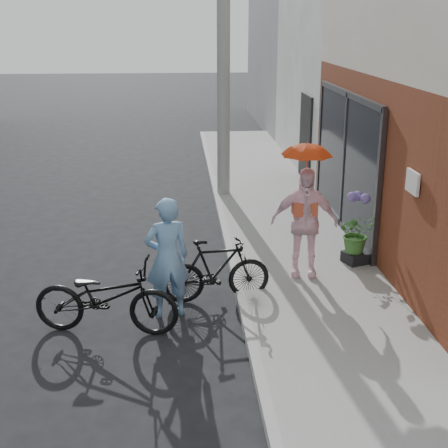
{
  "coord_description": "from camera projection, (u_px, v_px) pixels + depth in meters",
  "views": [
    {
      "loc": [
        0.09,
        -7.53,
        3.87
      ],
      "look_at": [
        0.72,
        0.81,
        1.1
      ],
      "focal_mm": 50.0,
      "sensor_mm": 36.0,
      "label": 1
    }
  ],
  "objects": [
    {
      "name": "plaster_building",
      "position": [
        448.0,
        33.0,
        16.27
      ],
      "size": [
        8.0,
        6.0,
        7.0
      ],
      "primitive_type": "cube",
      "color": "white",
      "rests_on": "ground"
    },
    {
      "name": "bike_left",
      "position": [
        106.0,
        297.0,
        7.93
      ],
      "size": [
        1.96,
        0.97,
        0.98
      ],
      "primitive_type": "imported",
      "rotation": [
        0.0,
        0.0,
        1.4
      ],
      "color": "black",
      "rests_on": "ground"
    },
    {
      "name": "sidewalk",
      "position": [
        301.0,
        259.0,
        10.36
      ],
      "size": [
        2.2,
        24.0,
        0.12
      ],
      "primitive_type": "cube",
      "color": "gray",
      "rests_on": "ground"
    },
    {
      "name": "parasol",
      "position": [
        307.0,
        146.0,
        8.97
      ],
      "size": [
        0.72,
        0.72,
        0.63
      ],
      "primitive_type": "imported",
      "color": "#EB521B",
      "rests_on": "kimono_woman"
    },
    {
      "name": "officer",
      "position": [
        167.0,
        258.0,
        8.29
      ],
      "size": [
        0.69,
        0.54,
        1.67
      ],
      "primitive_type": "imported",
      "rotation": [
        0.0,
        0.0,
        3.39
      ],
      "color": "#719ECA",
      "rests_on": "ground"
    },
    {
      "name": "bike_right",
      "position": [
        216.0,
        270.0,
        8.84
      ],
      "size": [
        1.59,
        0.62,
        0.93
      ],
      "primitive_type": "imported",
      "rotation": [
        0.0,
        0.0,
        1.69
      ],
      "color": "black",
      "rests_on": "ground"
    },
    {
      "name": "utility_pole",
      "position": [
        223.0,
        37.0,
        12.99
      ],
      "size": [
        0.28,
        0.28,
        7.0
      ],
      "primitive_type": "cylinder",
      "color": "#9E9E99",
      "rests_on": "ground"
    },
    {
      "name": "planter",
      "position": [
        355.0,
        257.0,
        10.02
      ],
      "size": [
        0.43,
        0.43,
        0.18
      ],
      "primitive_type": "cube",
      "rotation": [
        0.0,
        0.0,
        0.36
      ],
      "color": "black",
      "rests_on": "sidewalk"
    },
    {
      "name": "curb",
      "position": [
        232.0,
        261.0,
        10.28
      ],
      "size": [
        0.12,
        24.0,
        0.12
      ],
      "primitive_type": "cube",
      "color": "#9E9E99",
      "rests_on": "ground"
    },
    {
      "name": "east_building_far",
      "position": [
        369.0,
        28.0,
        22.89
      ],
      "size": [
        8.0,
        8.0,
        7.0
      ],
      "primitive_type": "cube",
      "color": "gray",
      "rests_on": "ground"
    },
    {
      "name": "potted_plant",
      "position": [
        357.0,
        233.0,
        9.89
      ],
      "size": [
        0.59,
        0.51,
        0.65
      ],
      "primitive_type": "imported",
      "color": "#39702D",
      "rests_on": "planter"
    },
    {
      "name": "kimono_woman",
      "position": [
        304.0,
        222.0,
        9.33
      ],
      "size": [
        1.03,
        0.54,
        1.68
      ],
      "primitive_type": "imported",
      "rotation": [
        0.0,
        0.0,
        -0.14
      ],
      "color": "white",
      "rests_on": "sidewalk"
    },
    {
      "name": "ground",
      "position": [
        175.0,
        322.0,
        8.33
      ],
      "size": [
        80.0,
        80.0,
        0.0
      ],
      "primitive_type": "plane",
      "color": "black",
      "rests_on": "ground"
    }
  ]
}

